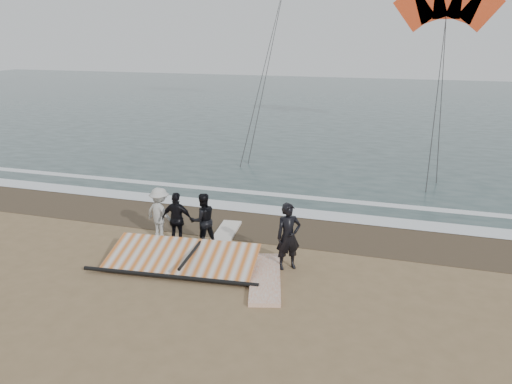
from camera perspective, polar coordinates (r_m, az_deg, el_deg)
ground at (r=11.76m, az=0.11°, el=-12.19°), size 120.00×120.00×0.00m
sea at (r=43.25m, az=13.06°, el=9.55°), size 120.00×54.00×0.02m
wet_sand at (r=15.69m, az=4.89°, el=-4.25°), size 120.00×2.80×0.01m
foam_near at (r=16.97m, az=5.89°, el=-2.48°), size 120.00×0.90×0.01m
foam_far at (r=18.55m, az=6.93°, el=-0.73°), size 120.00×0.45×0.01m
man_main at (r=12.86m, az=3.72°, el=-5.08°), size 0.78×0.71×1.78m
board_white at (r=12.59m, az=1.07°, el=-9.78°), size 1.40×2.74×0.11m
board_cream at (r=15.14m, az=-3.62°, el=-4.90°), size 0.83×2.26×0.09m
trio_cluster at (r=14.56m, az=-8.90°, el=-2.86°), size 2.47×1.02×1.60m
sail_rig at (r=13.44m, az=-8.46°, el=-7.42°), size 4.56×2.08×0.51m
kite_red at (r=30.90m, az=20.99°, el=18.93°), size 6.24×5.93×13.45m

